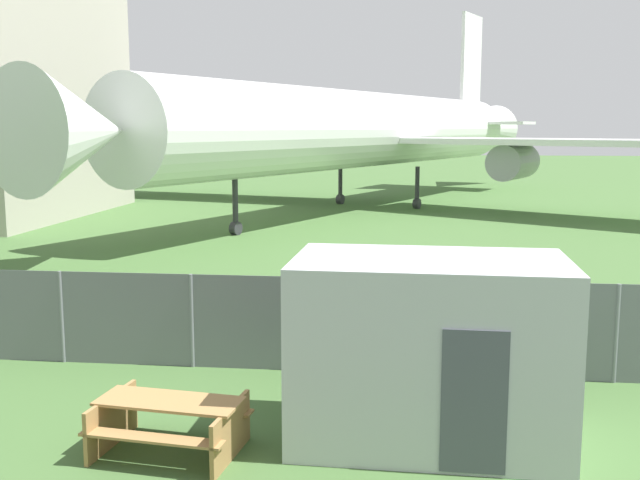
% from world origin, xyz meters
% --- Properties ---
extents(perimeter_fence, '(56.07, 0.07, 1.77)m').
position_xyz_m(perimeter_fence, '(0.00, 10.66, 0.89)').
color(perimeter_fence, slate).
rests_on(perimeter_fence, ground).
extents(airplane, '(34.69, 42.24, 12.44)m').
position_xyz_m(airplane, '(1.78, 38.75, 4.29)').
color(airplane, white).
rests_on(airplane, ground).
extents(portable_cabin, '(3.90, 2.38, 2.65)m').
position_xyz_m(portable_cabin, '(4.30, 7.87, 1.32)').
color(portable_cabin, silver).
rests_on(portable_cabin, ground).
extents(picnic_bench_near_cabin, '(2.14, 1.63, 0.76)m').
position_xyz_m(picnic_bench_near_cabin, '(0.75, 6.97, 0.48)').
color(picnic_bench_near_cabin, '#A37A47').
rests_on(picnic_bench_near_cabin, ground).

